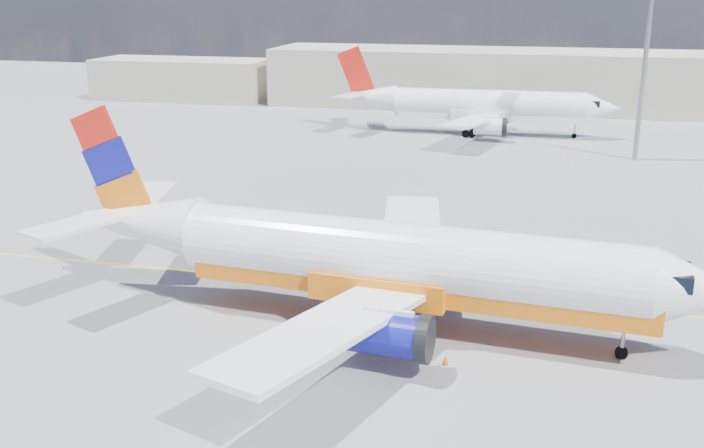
% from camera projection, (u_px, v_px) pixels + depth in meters
% --- Properties ---
extents(ground, '(240.00, 240.00, 0.00)m').
position_uv_depth(ground, '(366.00, 308.00, 42.49)').
color(ground, slate).
rests_on(ground, ground).
extents(taxi_line, '(70.00, 0.15, 0.01)m').
position_uv_depth(taxi_line, '(378.00, 288.00, 45.27)').
color(taxi_line, yellow).
rests_on(taxi_line, ground).
extents(terminal_main, '(70.00, 14.00, 8.00)m').
position_uv_depth(terminal_main, '(520.00, 79.00, 109.79)').
color(terminal_main, beige).
rests_on(terminal_main, ground).
extents(terminal_annex, '(26.00, 10.00, 6.00)m').
position_uv_depth(terminal_annex, '(182.00, 79.00, 118.72)').
color(terminal_annex, beige).
rests_on(terminal_annex, ground).
extents(main_jet, '(35.17, 27.72, 10.66)m').
position_uv_depth(main_jet, '(384.00, 260.00, 39.31)').
color(main_jet, white).
rests_on(main_jet, ground).
extents(second_jet, '(32.69, 25.87, 9.91)m').
position_uv_depth(second_jet, '(480.00, 106.00, 90.61)').
color(second_jet, white).
rests_on(second_jet, ground).
extents(gse_tug, '(2.82, 2.08, 1.84)m').
position_uv_depth(gse_tug, '(657.00, 277.00, 44.58)').
color(gse_tug, black).
rests_on(gse_tug, ground).
extents(traffic_cone, '(0.40, 0.40, 0.56)m').
position_uv_depth(traffic_cone, '(446.00, 360.00, 36.00)').
color(traffic_cone, white).
rests_on(traffic_cone, ground).
extents(floodlight_mast, '(1.63, 1.63, 22.36)m').
position_uv_depth(floodlight_mast, '(649.00, 22.00, 74.41)').
color(floodlight_mast, gray).
rests_on(floodlight_mast, ground).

